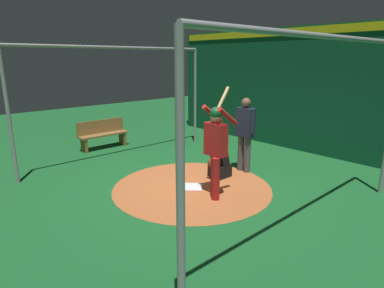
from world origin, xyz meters
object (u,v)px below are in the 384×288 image
at_px(home_plate, 192,187).
at_px(catcher, 219,161).
at_px(batter, 216,143).
at_px(bench, 103,134).
at_px(umpire, 245,131).

relative_size(home_plate, catcher, 0.43).
distance_m(batter, bench, 4.80).
relative_size(batter, bench, 1.41).
distance_m(batter, umpire, 1.66).
bearing_deg(batter, home_plate, -84.53).
height_order(batter, bench, batter).
bearing_deg(home_plate, catcher, -176.16).
distance_m(home_plate, bench, 4.16).
height_order(home_plate, umpire, umpire).
xyz_separation_m(catcher, umpire, (-0.74, 0.13, 0.61)).
xyz_separation_m(home_plate, umpire, (-1.62, 0.07, 0.99)).
bearing_deg(umpire, catcher, -9.55).
bearing_deg(bench, catcher, 100.57).
distance_m(home_plate, umpire, 1.90).
bearing_deg(bench, umpire, 109.71).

